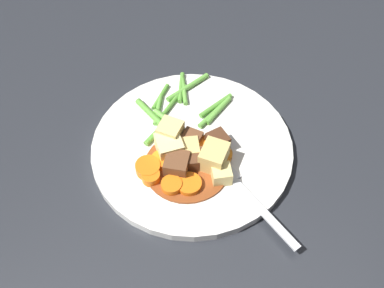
% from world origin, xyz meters
% --- Properties ---
extents(ground_plane, '(3.00, 3.00, 0.00)m').
position_xyz_m(ground_plane, '(0.00, 0.00, 0.00)').
color(ground_plane, '#26282D').
extents(dinner_plate, '(0.28, 0.28, 0.01)m').
position_xyz_m(dinner_plate, '(0.00, 0.00, 0.01)').
color(dinner_plate, white).
rests_on(dinner_plate, ground_plane).
extents(stew_sauce, '(0.11, 0.11, 0.00)m').
position_xyz_m(stew_sauce, '(0.04, -0.00, 0.01)').
color(stew_sauce, brown).
rests_on(stew_sauce, dinner_plate).
extents(carrot_slice_0, '(0.03, 0.03, 0.01)m').
position_xyz_m(carrot_slice_0, '(0.07, -0.01, 0.02)').
color(carrot_slice_0, orange).
rests_on(carrot_slice_0, dinner_plate).
extents(carrot_slice_1, '(0.04, 0.04, 0.01)m').
position_xyz_m(carrot_slice_1, '(0.05, -0.05, 0.02)').
color(carrot_slice_1, orange).
rests_on(carrot_slice_1, dinner_plate).
extents(carrot_slice_2, '(0.04, 0.04, 0.01)m').
position_xyz_m(carrot_slice_2, '(0.01, -0.02, 0.02)').
color(carrot_slice_2, orange).
rests_on(carrot_slice_2, dinner_plate).
extents(carrot_slice_3, '(0.05, 0.05, 0.01)m').
position_xyz_m(carrot_slice_3, '(0.07, 0.01, 0.02)').
color(carrot_slice_3, orange).
rests_on(carrot_slice_3, dinner_plate).
extents(carrot_slice_4, '(0.04, 0.04, 0.01)m').
position_xyz_m(carrot_slice_4, '(0.01, 0.02, 0.02)').
color(carrot_slice_4, orange).
rests_on(carrot_slice_4, dinner_plate).
extents(carrot_slice_5, '(0.04, 0.04, 0.01)m').
position_xyz_m(carrot_slice_5, '(0.01, 0.04, 0.02)').
color(carrot_slice_5, orange).
rests_on(carrot_slice_5, dinner_plate).
extents(carrot_slice_6, '(0.04, 0.04, 0.01)m').
position_xyz_m(carrot_slice_6, '(0.04, -0.03, 0.02)').
color(carrot_slice_6, orange).
rests_on(carrot_slice_6, dinner_plate).
extents(carrot_slice_7, '(0.03, 0.03, 0.01)m').
position_xyz_m(carrot_slice_7, '(0.07, -0.04, 0.02)').
color(carrot_slice_7, orange).
rests_on(carrot_slice_7, dinner_plate).
extents(potato_chunk_0, '(0.04, 0.04, 0.03)m').
position_xyz_m(potato_chunk_0, '(0.03, 0.03, 0.03)').
color(potato_chunk_0, '#DBBC6B').
rests_on(potato_chunk_0, dinner_plate).
extents(potato_chunk_1, '(0.03, 0.03, 0.02)m').
position_xyz_m(potato_chunk_1, '(0.02, -0.00, 0.02)').
color(potato_chunk_1, '#DBBC6B').
rests_on(potato_chunk_1, dinner_plate).
extents(potato_chunk_2, '(0.03, 0.03, 0.02)m').
position_xyz_m(potato_chunk_2, '(0.05, 0.05, 0.02)').
color(potato_chunk_2, '#E5CC7A').
rests_on(potato_chunk_2, dinner_plate).
extents(potato_chunk_3, '(0.05, 0.05, 0.03)m').
position_xyz_m(potato_chunk_3, '(0.02, -0.03, 0.03)').
color(potato_chunk_3, '#EAD68C').
rests_on(potato_chunk_3, dinner_plate).
extents(potato_chunk_4, '(0.04, 0.04, 0.03)m').
position_xyz_m(potato_chunk_4, '(-0.00, -0.03, 0.03)').
color(potato_chunk_4, '#E5CC7A').
rests_on(potato_chunk_4, dinner_plate).
extents(meat_chunk_0, '(0.03, 0.03, 0.02)m').
position_xyz_m(meat_chunk_0, '(0.00, -0.00, 0.02)').
color(meat_chunk_0, brown).
rests_on(meat_chunk_0, dinner_plate).
extents(meat_chunk_1, '(0.04, 0.04, 0.02)m').
position_xyz_m(meat_chunk_1, '(0.00, 0.03, 0.03)').
color(meat_chunk_1, '#4C2B19').
rests_on(meat_chunk_1, dinner_plate).
extents(meat_chunk_2, '(0.03, 0.03, 0.02)m').
position_xyz_m(meat_chunk_2, '(0.03, 0.01, 0.02)').
color(meat_chunk_2, '#56331E').
rests_on(meat_chunk_2, dinner_plate).
extents(meat_chunk_3, '(0.03, 0.03, 0.03)m').
position_xyz_m(meat_chunk_3, '(0.05, -0.01, 0.03)').
color(meat_chunk_3, brown).
rests_on(meat_chunk_3, dinner_plate).
extents(green_bean_0, '(0.06, 0.01, 0.01)m').
position_xyz_m(green_bean_0, '(-0.10, -0.03, 0.02)').
color(green_bean_0, '#599E38').
rests_on(green_bean_0, dinner_plate).
extents(green_bean_1, '(0.05, 0.01, 0.01)m').
position_xyz_m(green_bean_1, '(-0.05, -0.06, 0.02)').
color(green_bean_1, '#66AD42').
rests_on(green_bean_1, dinner_plate).
extents(green_bean_2, '(0.05, 0.02, 0.01)m').
position_xyz_m(green_bean_2, '(-0.08, -0.06, 0.02)').
color(green_bean_2, '#599E38').
rests_on(green_bean_2, dinner_plate).
extents(green_bean_3, '(0.04, 0.05, 0.01)m').
position_xyz_m(green_bean_3, '(-0.03, -0.04, 0.02)').
color(green_bean_3, '#66AD42').
rests_on(green_bean_3, dinner_plate).
extents(green_bean_4, '(0.05, 0.02, 0.01)m').
position_xyz_m(green_bean_4, '(-0.09, -0.03, 0.02)').
color(green_bean_4, '#66AD42').
rests_on(green_bean_4, dinner_plate).
extents(green_bean_5, '(0.06, 0.03, 0.01)m').
position_xyz_m(green_bean_5, '(-0.07, -0.04, 0.02)').
color(green_bean_5, '#599E38').
rests_on(green_bean_5, dinner_plate).
extents(green_bean_6, '(0.07, 0.06, 0.01)m').
position_xyz_m(green_bean_6, '(-0.10, -0.02, 0.02)').
color(green_bean_6, '#66AD42').
rests_on(green_bean_6, dinner_plate).
extents(green_bean_7, '(0.05, 0.03, 0.01)m').
position_xyz_m(green_bean_7, '(-0.01, -0.05, 0.02)').
color(green_bean_7, '#599E38').
rests_on(green_bean_7, dinner_plate).
extents(green_bean_8, '(0.05, 0.05, 0.01)m').
position_xyz_m(green_bean_8, '(-0.04, -0.07, 0.02)').
color(green_bean_8, '#599E38').
rests_on(green_bean_8, dinner_plate).
extents(green_bean_9, '(0.06, 0.04, 0.01)m').
position_xyz_m(green_bean_9, '(-0.06, 0.02, 0.02)').
color(green_bean_9, '#66AD42').
rests_on(green_bean_9, dinner_plate).
extents(green_bean_10, '(0.06, 0.03, 0.01)m').
position_xyz_m(green_bean_10, '(-0.06, 0.03, 0.02)').
color(green_bean_10, '#66AD42').
rests_on(green_bean_10, dinner_plate).
extents(green_bean_11, '(0.05, 0.04, 0.01)m').
position_xyz_m(green_bean_11, '(-0.07, 0.02, 0.02)').
color(green_bean_11, '#599E38').
rests_on(green_bean_11, dinner_plate).
extents(fork, '(0.13, 0.14, 0.00)m').
position_xyz_m(fork, '(0.07, 0.08, 0.02)').
color(fork, silver).
rests_on(fork, dinner_plate).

